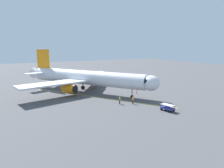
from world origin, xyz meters
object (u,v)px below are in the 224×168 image
at_px(safety_cone_nose_right, 136,92).
at_px(ground_crew_wing_walker, 133,100).
at_px(airplane, 85,78).
at_px(safety_cone_nose_left, 137,90).
at_px(ground_crew_marshaller, 120,100).
at_px(baggage_cart_near_nose, 168,108).

bearing_deg(safety_cone_nose_right, ground_crew_wing_walker, 50.37).
bearing_deg(safety_cone_nose_right, airplane, -34.11).
bearing_deg(airplane, safety_cone_nose_right, 145.89).
relative_size(safety_cone_nose_left, safety_cone_nose_right, 1.00).
height_order(ground_crew_marshaller, ground_crew_wing_walker, same).
xyz_separation_m(baggage_cart_near_nose, safety_cone_nose_left, (-5.19, -17.73, -0.38)).
height_order(airplane, ground_crew_wing_walker, airplane).
bearing_deg(airplane, ground_crew_marshaller, 99.77).
xyz_separation_m(ground_crew_wing_walker, baggage_cart_near_nose, (-3.28, 7.23, -0.23)).
height_order(ground_crew_marshaller, safety_cone_nose_right, ground_crew_marshaller).
xyz_separation_m(ground_crew_marshaller, safety_cone_nose_right, (-9.09, -6.53, -0.61)).
height_order(ground_crew_wing_walker, safety_cone_nose_left, ground_crew_wing_walker).
distance_m(safety_cone_nose_left, safety_cone_nose_right, 3.14).
xyz_separation_m(ground_crew_wing_walker, safety_cone_nose_left, (-8.47, -10.50, -0.61)).
relative_size(airplane, ground_crew_marshaller, 20.72).
distance_m(ground_crew_wing_walker, safety_cone_nose_left, 13.51).
bearing_deg(safety_cone_nose_left, baggage_cart_near_nose, 73.68).
xyz_separation_m(baggage_cart_near_nose, safety_cone_nose_right, (-3.33, -15.20, -0.38)).
relative_size(ground_crew_wing_walker, baggage_cart_near_nose, 0.61).
bearing_deg(ground_crew_marshaller, ground_crew_wing_walker, 149.80).
distance_m(airplane, ground_crew_wing_walker, 16.86).
bearing_deg(airplane, baggage_cart_near_nose, 109.67).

